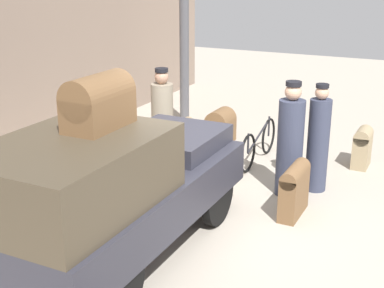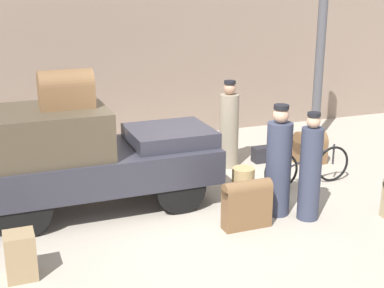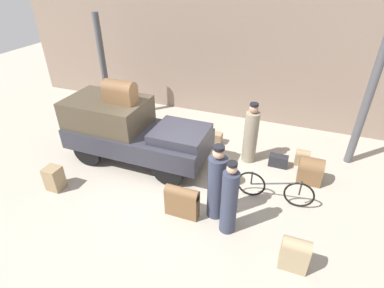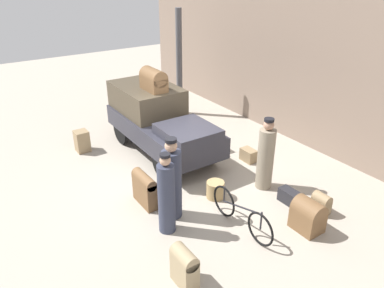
{
  "view_description": "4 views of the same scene",
  "coord_description": "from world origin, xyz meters",
  "px_view_note": "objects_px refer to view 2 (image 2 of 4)",
  "views": [
    {
      "loc": [
        -6.39,
        -3.09,
        3.41
      ],
      "look_at": [
        0.2,
        0.2,
        0.95
      ],
      "focal_mm": 50.0,
      "sensor_mm": 36.0,
      "label": 1
    },
    {
      "loc": [
        -2.93,
        -7.9,
        3.59
      ],
      "look_at": [
        0.2,
        0.2,
        0.95
      ],
      "focal_mm": 50.0,
      "sensor_mm": 36.0,
      "label": 2
    },
    {
      "loc": [
        2.47,
        -5.78,
        4.9
      ],
      "look_at": [
        0.2,
        0.2,
        0.95
      ],
      "focal_mm": 28.0,
      "sensor_mm": 36.0,
      "label": 3
    },
    {
      "loc": [
        6.85,
        -4.26,
        4.86
      ],
      "look_at": [
        0.2,
        0.2,
        0.95
      ],
      "focal_mm": 35.0,
      "sensor_mm": 36.0,
      "label": 4
    }
  ],
  "objects_px": {
    "porter_standing_middle": "(278,165)",
    "trunk_wicker_pale": "(20,256)",
    "suitcase_black_upright": "(265,154)",
    "bicycle": "(307,167)",
    "trunk_on_truck_roof": "(66,89)",
    "truck": "(81,154)",
    "trunk_umber_medium": "(283,143)",
    "suitcase_tan_flat": "(165,157)",
    "trunk_barrel_dark": "(310,147)",
    "wicker_basket": "(243,178)",
    "porter_with_bicycle": "(310,171)",
    "porter_lifting_near_truck": "(229,128)",
    "trunk_large_brown": "(247,203)"
  },
  "relations": [
    {
      "from": "porter_standing_middle",
      "to": "trunk_wicker_pale",
      "type": "bearing_deg",
      "value": -171.92
    },
    {
      "from": "trunk_wicker_pale",
      "to": "suitcase_black_upright",
      "type": "bearing_deg",
      "value": 30.22
    },
    {
      "from": "bicycle",
      "to": "trunk_on_truck_roof",
      "type": "xyz_separation_m",
      "value": [
        -4.18,
        0.39,
        1.66
      ]
    },
    {
      "from": "truck",
      "to": "suitcase_black_upright",
      "type": "relative_size",
      "value": 7.67
    },
    {
      "from": "trunk_umber_medium",
      "to": "suitcase_tan_flat",
      "type": "distance_m",
      "value": 2.63
    },
    {
      "from": "trunk_barrel_dark",
      "to": "trunk_umber_medium",
      "type": "xyz_separation_m",
      "value": [
        -0.22,
        0.69,
        -0.1
      ]
    },
    {
      "from": "suitcase_tan_flat",
      "to": "suitcase_black_upright",
      "type": "distance_m",
      "value": 2.08
    },
    {
      "from": "wicker_basket",
      "to": "trunk_umber_medium",
      "type": "height_order",
      "value": "trunk_umber_medium"
    },
    {
      "from": "bicycle",
      "to": "porter_standing_middle",
      "type": "distance_m",
      "value": 1.53
    },
    {
      "from": "porter_with_bicycle",
      "to": "trunk_wicker_pale",
      "type": "bearing_deg",
      "value": -177.08
    },
    {
      "from": "porter_lifting_near_truck",
      "to": "trunk_large_brown",
      "type": "xyz_separation_m",
      "value": [
        -0.94,
        -2.67,
        -0.4
      ]
    },
    {
      "from": "suitcase_tan_flat",
      "to": "trunk_wicker_pale",
      "type": "bearing_deg",
      "value": -131.09
    },
    {
      "from": "bicycle",
      "to": "trunk_barrel_dark",
      "type": "xyz_separation_m",
      "value": [
        0.76,
        1.09,
        -0.01
      ]
    },
    {
      "from": "trunk_barrel_dark",
      "to": "trunk_on_truck_roof",
      "type": "height_order",
      "value": "trunk_on_truck_roof"
    },
    {
      "from": "suitcase_tan_flat",
      "to": "trunk_wicker_pale",
      "type": "height_order",
      "value": "trunk_wicker_pale"
    },
    {
      "from": "wicker_basket",
      "to": "trunk_wicker_pale",
      "type": "distance_m",
      "value": 4.32
    },
    {
      "from": "porter_lifting_near_truck",
      "to": "trunk_umber_medium",
      "type": "xyz_separation_m",
      "value": [
        1.44,
        0.3,
        -0.57
      ]
    },
    {
      "from": "porter_standing_middle",
      "to": "porter_with_bicycle",
      "type": "xyz_separation_m",
      "value": [
        0.36,
        -0.34,
        -0.03
      ]
    },
    {
      "from": "porter_lifting_near_truck",
      "to": "bicycle",
      "type": "bearing_deg",
      "value": -58.7
    },
    {
      "from": "trunk_wicker_pale",
      "to": "trunk_large_brown",
      "type": "xyz_separation_m",
      "value": [
        3.3,
        0.27,
        0.1
      ]
    },
    {
      "from": "bicycle",
      "to": "trunk_barrel_dark",
      "type": "relative_size",
      "value": 2.61
    },
    {
      "from": "truck",
      "to": "bicycle",
      "type": "relative_size",
      "value": 2.19
    },
    {
      "from": "trunk_umber_medium",
      "to": "trunk_on_truck_roof",
      "type": "relative_size",
      "value": 0.56
    },
    {
      "from": "bicycle",
      "to": "suitcase_black_upright",
      "type": "bearing_deg",
      "value": 92.62
    },
    {
      "from": "porter_lifting_near_truck",
      "to": "suitcase_black_upright",
      "type": "xyz_separation_m",
      "value": [
        0.83,
        0.01,
        -0.65
      ]
    },
    {
      "from": "trunk_barrel_dark",
      "to": "wicker_basket",
      "type": "bearing_deg",
      "value": -156.64
    },
    {
      "from": "bicycle",
      "to": "trunk_umber_medium",
      "type": "relative_size",
      "value": 3.87
    },
    {
      "from": "porter_standing_middle",
      "to": "trunk_on_truck_roof",
      "type": "distance_m",
      "value": 3.51
    },
    {
      "from": "suitcase_tan_flat",
      "to": "suitcase_black_upright",
      "type": "relative_size",
      "value": 0.85
    },
    {
      "from": "porter_with_bicycle",
      "to": "trunk_on_truck_roof",
      "type": "distance_m",
      "value": 3.96
    },
    {
      "from": "truck",
      "to": "trunk_umber_medium",
      "type": "distance_m",
      "value": 4.83
    },
    {
      "from": "wicker_basket",
      "to": "trunk_on_truck_roof",
      "type": "xyz_separation_m",
      "value": [
        -3.01,
        0.14,
        1.82
      ]
    },
    {
      "from": "trunk_umber_medium",
      "to": "trunk_large_brown",
      "type": "xyz_separation_m",
      "value": [
        -2.38,
        -2.97,
        0.17
      ]
    },
    {
      "from": "truck",
      "to": "bicycle",
      "type": "height_order",
      "value": "truck"
    },
    {
      "from": "suitcase_tan_flat",
      "to": "porter_with_bicycle",
      "type": "bearing_deg",
      "value": -68.66
    },
    {
      "from": "suitcase_tan_flat",
      "to": "trunk_on_truck_roof",
      "type": "bearing_deg",
      "value": -141.86
    },
    {
      "from": "trunk_wicker_pale",
      "to": "suitcase_tan_flat",
      "type": "bearing_deg",
      "value": 48.91
    },
    {
      "from": "trunk_umber_medium",
      "to": "trunk_on_truck_roof",
      "type": "height_order",
      "value": "trunk_on_truck_roof"
    },
    {
      "from": "truck",
      "to": "wicker_basket",
      "type": "bearing_deg",
      "value": -2.8
    },
    {
      "from": "wicker_basket",
      "to": "porter_standing_middle",
      "type": "xyz_separation_m",
      "value": [
        0.03,
        -1.15,
        0.62
      ]
    },
    {
      "from": "trunk_wicker_pale",
      "to": "suitcase_black_upright",
      "type": "height_order",
      "value": "trunk_wicker_pale"
    },
    {
      "from": "trunk_barrel_dark",
      "to": "trunk_on_truck_roof",
      "type": "distance_m",
      "value": 5.26
    },
    {
      "from": "suitcase_tan_flat",
      "to": "trunk_on_truck_roof",
      "type": "xyz_separation_m",
      "value": [
        -2.11,
        -1.66,
        1.85
      ]
    },
    {
      "from": "porter_with_bicycle",
      "to": "porter_standing_middle",
      "type": "bearing_deg",
      "value": 136.53
    },
    {
      "from": "bicycle",
      "to": "trunk_on_truck_roof",
      "type": "bearing_deg",
      "value": 174.66
    },
    {
      "from": "porter_lifting_near_truck",
      "to": "suitcase_tan_flat",
      "type": "height_order",
      "value": "porter_lifting_near_truck"
    },
    {
      "from": "porter_lifting_near_truck",
      "to": "suitcase_black_upright",
      "type": "distance_m",
      "value": 1.05
    },
    {
      "from": "suitcase_tan_flat",
      "to": "trunk_on_truck_roof",
      "type": "distance_m",
      "value": 3.26
    },
    {
      "from": "wicker_basket",
      "to": "suitcase_black_upright",
      "type": "xyz_separation_m",
      "value": [
        1.11,
        1.24,
        -0.04
      ]
    },
    {
      "from": "wicker_basket",
      "to": "porter_standing_middle",
      "type": "height_order",
      "value": "porter_standing_middle"
    }
  ]
}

